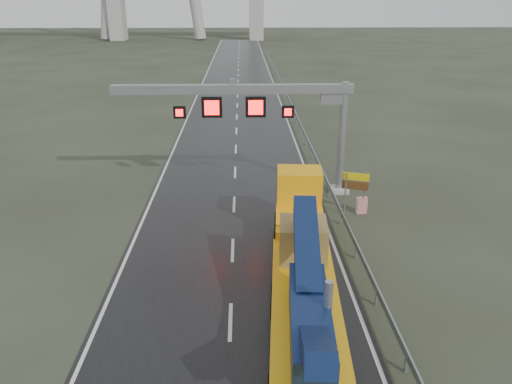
{
  "coord_description": "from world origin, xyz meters",
  "views": [
    {
      "loc": [
        0.55,
        -12.57,
        12.11
      ],
      "look_at": [
        1.19,
        9.99,
        3.2
      ],
      "focal_mm": 35.0,
      "sensor_mm": 36.0,
      "label": 1
    }
  ],
  "objects_px": {
    "exit_sign_pair": "(355,185)",
    "striped_barrier": "(362,205)",
    "sign_gantry": "(267,108)",
    "heavy_haul_truck": "(304,260)"
  },
  "relations": [
    {
      "from": "exit_sign_pair",
      "to": "striped_barrier",
      "type": "distance_m",
      "value": 1.43
    },
    {
      "from": "sign_gantry",
      "to": "striped_barrier",
      "type": "height_order",
      "value": "sign_gantry"
    },
    {
      "from": "exit_sign_pair",
      "to": "striped_barrier",
      "type": "height_order",
      "value": "exit_sign_pair"
    },
    {
      "from": "heavy_haul_truck",
      "to": "striped_barrier",
      "type": "bearing_deg",
      "value": 66.31
    },
    {
      "from": "sign_gantry",
      "to": "exit_sign_pair",
      "type": "height_order",
      "value": "sign_gantry"
    },
    {
      "from": "sign_gantry",
      "to": "exit_sign_pair",
      "type": "bearing_deg",
      "value": -36.01
    },
    {
      "from": "exit_sign_pair",
      "to": "striped_barrier",
      "type": "relative_size",
      "value": 2.6
    },
    {
      "from": "heavy_haul_truck",
      "to": "exit_sign_pair",
      "type": "distance_m",
      "value": 9.25
    },
    {
      "from": "striped_barrier",
      "to": "sign_gantry",
      "type": "bearing_deg",
      "value": 139.72
    },
    {
      "from": "heavy_haul_truck",
      "to": "exit_sign_pair",
      "type": "bearing_deg",
      "value": 68.76
    }
  ]
}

